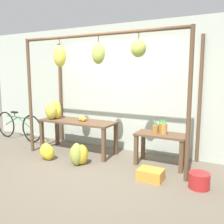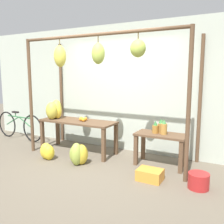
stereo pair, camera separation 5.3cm
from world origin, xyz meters
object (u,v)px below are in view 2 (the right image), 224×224
Objects in this scene: blue_bucket at (199,181)px; fruit_crate_white at (150,175)px; parked_bicycle at (19,126)px; banana_pile_ground_left at (47,152)px; banana_pile_ground_right at (78,155)px; banana_pile_on_table at (54,110)px; pineapple_cluster at (160,127)px; orange_pile at (83,119)px.

fruit_crate_white is at bearing -174.60° from blue_bucket.
parked_bicycle is at bearing 168.55° from fruit_crate_white.
fruit_crate_white is 4.02m from parked_bicycle.
banana_pile_ground_left is at bearing -25.61° from parked_bicycle.
banana_pile_ground_right is at bearing -179.11° from blue_bucket.
fruit_crate_white is at bearing -11.45° from parked_bicycle.
fruit_crate_white is 1.27× the size of blue_bucket.
fruit_crate_white is (1.46, -0.04, -0.10)m from banana_pile_ground_right.
banana_pile_ground_right is at bearing 6.45° from banana_pile_ground_left.
pineapple_cluster is at bearing 3.85° from banana_pile_on_table.
pineapple_cluster is at bearing 20.67° from banana_pile_ground_left.
banana_pile_on_table reaches higher than orange_pile.
orange_pile reaches higher than banana_pile_ground_left.
parked_bicycle is (-4.68, 0.73, 0.25)m from blue_bucket.
banana_pile_ground_right is at bearing -17.13° from parked_bicycle.
pineapple_cluster is at bearing 3.40° from orange_pile.
fruit_crate_white is (0.08, -0.75, -0.64)m from pineapple_cluster.
banana_pile_ground_right is at bearing -27.41° from banana_pile_on_table.
banana_pile_ground_left is 2.18m from fruit_crate_white.
orange_pile is 1.70m from pineapple_cluster.
banana_pile_on_table is 2.45m from pineapple_cluster.
banana_pile_ground_left reaches higher than fruit_crate_white.
banana_pile_ground_left is (0.34, -0.63, -0.74)m from banana_pile_on_table.
pineapple_cluster is 0.64× the size of banana_pile_ground_right.
banana_pile_on_table is at bearing -175.13° from orange_pile.
banana_pile_on_table reaches higher than blue_bucket.
banana_pile_ground_right is (-1.38, -0.71, -0.55)m from pineapple_cluster.
parked_bicycle is at bearing 171.19° from blue_bucket.
fruit_crate_white is at bearing 1.16° from banana_pile_ground_left.
orange_pile is 0.11× the size of parked_bicycle.
blue_bucket is at bearing 5.40° from fruit_crate_white.
banana_pile_ground_right is 2.58m from parked_bicycle.
parked_bicycle is at bearing 175.99° from orange_pile.
pineapple_cluster reaches higher than parked_bicycle.
fruit_crate_white is at bearing -13.03° from banana_pile_on_table.
parked_bicycle is (-3.93, 0.80, 0.27)m from fruit_crate_white.
banana_pile_ground_left is at bearing -173.55° from banana_pile_ground_right.
banana_pile_ground_right reaches higher than banana_pile_ground_left.
banana_pile_on_table is 2.71m from fruit_crate_white.
banana_pile_ground_left is at bearing -61.40° from banana_pile_on_table.
banana_pile_ground_left is 2.93m from blue_bucket.
banana_pile_on_table is 1.38m from banana_pile_ground_right.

